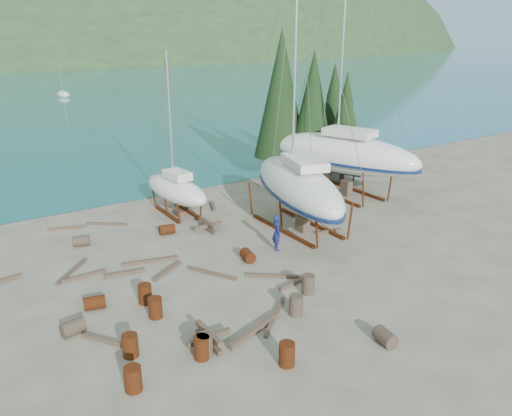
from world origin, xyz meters
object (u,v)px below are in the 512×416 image
large_sailboat_far (343,153)px  small_sailboat_shore (176,189)px  worker (277,233)px  large_sailboat_near (298,185)px

large_sailboat_far → small_sailboat_shore: large_sailboat_far is taller
small_sailboat_shore → worker: small_sailboat_shore is taller
large_sailboat_near → large_sailboat_far: bearing=44.8°
large_sailboat_near → large_sailboat_far: (6.96, 3.73, 0.27)m
large_sailboat_far → worker: 11.42m
small_sailboat_shore → worker: size_ratio=5.17×
large_sailboat_far → worker: bearing=-169.3°
large_sailboat_near → worker: large_sailboat_near is taller
large_sailboat_near → worker: bearing=-130.3°
large_sailboat_near → small_sailboat_shore: bearing=144.4°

